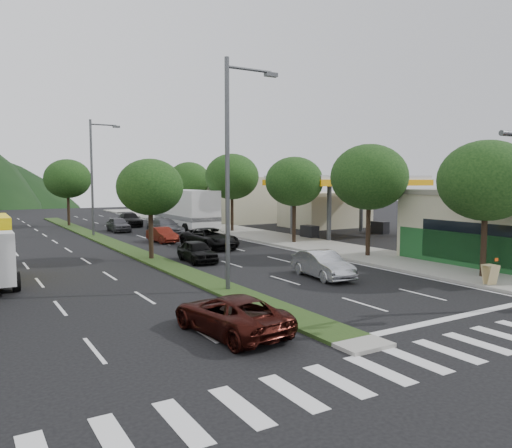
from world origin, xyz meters
TOP-DOWN VIEW (x-y plane):
  - ground at (0.00, 0.00)m, footprint 160.00×160.00m
  - sidewalk_right at (12.50, 25.00)m, footprint 5.00×90.00m
  - median at (0.00, 28.00)m, footprint 1.60×56.00m
  - crosswalk at (0.00, -2.00)m, footprint 19.00×2.20m
  - gas_canopy at (19.00, 22.00)m, footprint 12.20×8.20m
  - bldg_right_far at (19.50, 44.00)m, footprint 10.00×16.00m
  - tree_r_a at (12.00, 4.00)m, footprint 4.60×4.60m
  - tree_r_b at (12.00, 12.00)m, footprint 4.80×4.80m
  - tree_r_c at (12.00, 20.00)m, footprint 4.40×4.40m
  - tree_r_d at (12.00, 30.00)m, footprint 5.00×5.00m
  - tree_r_e at (12.00, 40.00)m, footprint 4.60×4.60m
  - tree_med_near at (0.00, 18.00)m, footprint 4.00×4.00m
  - tree_med_far at (0.00, 44.00)m, footprint 4.80×4.80m
  - streetlight_near at (0.21, 8.00)m, footprint 2.60×0.25m
  - streetlight_mid at (0.21, 33.00)m, footprint 2.60×0.25m
  - sedan_silver at (5.44, 8.28)m, footprint 1.85×4.20m
  - suv_maroon at (-2.72, 2.65)m, footprint 2.61×4.71m
  - car_queue_a at (2.12, 15.98)m, footprint 1.74×3.85m
  - car_queue_b at (5.77, 30.98)m, footprint 2.30×5.07m
  - car_queue_c at (3.64, 25.98)m, footprint 1.52×3.68m
  - car_queue_d at (5.36, 20.98)m, footprint 2.92×5.42m
  - car_queue_e at (3.00, 35.98)m, footprint 1.66×4.02m
  - car_queue_f at (5.58, 40.98)m, footprint 2.41×5.06m
  - motorhome at (9.00, 34.05)m, footprint 3.41×10.27m
  - a_frame_sign at (10.50, 2.59)m, footprint 0.62×0.69m

SIDE VIEW (x-z plane):
  - ground at x=0.00m, z-range 0.00..0.00m
  - crosswalk at x=0.00m, z-range 0.00..0.01m
  - median at x=0.00m, z-range 0.00..0.12m
  - sidewalk_right at x=12.50m, z-range 0.00..0.15m
  - car_queue_c at x=3.64m, z-range 0.00..1.19m
  - suv_maroon at x=-2.72m, z-range 0.00..1.25m
  - car_queue_a at x=2.12m, z-range 0.00..1.28m
  - sedan_silver at x=5.44m, z-range 0.00..1.34m
  - car_queue_e at x=3.00m, z-range 0.00..1.36m
  - a_frame_sign at x=10.50m, z-range 0.08..1.30m
  - car_queue_f at x=5.58m, z-range 0.00..1.43m
  - car_queue_b at x=5.77m, z-range 0.00..1.44m
  - car_queue_d at x=5.36m, z-range 0.00..1.44m
  - motorhome at x=9.00m, z-range 0.13..4.04m
  - bldg_right_far at x=19.50m, z-range 0.00..5.20m
  - tree_med_near at x=0.00m, z-range 1.42..7.44m
  - gas_canopy at x=19.00m, z-range 2.02..7.27m
  - tree_r_c at x=12.00m, z-range 1.51..7.99m
  - tree_r_a at x=12.00m, z-range 1.50..8.14m
  - tree_r_e at x=12.00m, z-range 1.54..8.25m
  - tree_med_far at x=0.00m, z-range 1.54..8.47m
  - tree_r_b at x=12.00m, z-range 1.57..8.50m
  - tree_r_d at x=12.00m, z-range 1.60..8.76m
  - streetlight_near at x=0.21m, z-range 0.58..10.58m
  - streetlight_mid at x=0.21m, z-range 0.58..10.58m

